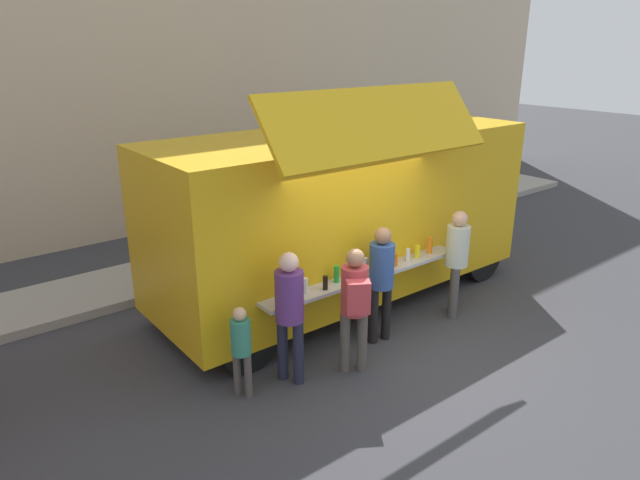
{
  "coord_description": "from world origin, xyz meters",
  "views": [
    {
      "loc": [
        -5.13,
        -4.87,
        4.15
      ],
      "look_at": [
        -0.1,
        1.42,
        1.3
      ],
      "focal_mm": 32.05,
      "sensor_mm": 36.0,
      "label": 1
    }
  ],
  "objects": [
    {
      "name": "ground_plane",
      "position": [
        0.0,
        0.0,
        0.0
      ],
      "size": [
        60.0,
        60.0,
        0.0
      ],
      "primitive_type": "plane",
      "color": "#38383D"
    },
    {
      "name": "curb_strip",
      "position": [
        -3.3,
        4.42,
        0.07
      ],
      "size": [
        28.0,
        1.6,
        0.15
      ],
      "primitive_type": "cube",
      "color": "#9E998E",
      "rests_on": "ground"
    },
    {
      "name": "food_truck_main",
      "position": [
        0.71,
        1.79,
        1.53
      ],
      "size": [
        6.33,
        2.96,
        3.56
      ],
      "rotation": [
        0.0,
        0.0,
        -0.01
      ],
      "color": "gold",
      "rests_on": "ground"
    },
    {
      "name": "trash_bin",
      "position": [
        4.65,
        4.12,
        0.48
      ],
      "size": [
        0.6,
        0.6,
        0.96
      ],
      "primitive_type": "cylinder",
      "color": "#2B643A",
      "rests_on": "ground"
    },
    {
      "name": "customer_front_ordering",
      "position": [
        0.14,
        0.34,
        1.03
      ],
      "size": [
        0.36,
        0.35,
        1.73
      ],
      "rotation": [
        0.0,
        0.0,
        1.42
      ],
      "color": "black",
      "rests_on": "ground"
    },
    {
      "name": "customer_mid_with_backpack",
      "position": [
        -0.71,
        -0.06,
        1.05
      ],
      "size": [
        0.49,
        0.55,
        1.71
      ],
      "rotation": [
        0.0,
        0.0,
        1.0
      ],
      "color": "#4F4841",
      "rests_on": "ground"
    },
    {
      "name": "customer_rear_waiting",
      "position": [
        -1.47,
        0.3,
        1.05
      ],
      "size": [
        0.36,
        0.36,
        1.75
      ],
      "rotation": [
        0.0,
        0.0,
        0.41
      ],
      "color": "#202135",
      "rests_on": "ground"
    },
    {
      "name": "customer_extra_browsing",
      "position": [
        1.63,
        0.21,
        1.02
      ],
      "size": [
        0.35,
        0.35,
        1.71
      ],
      "rotation": [
        0.0,
        0.0,
        2.27
      ],
      "color": "#4D4946",
      "rests_on": "ground"
    },
    {
      "name": "child_near_queue",
      "position": [
        -2.12,
        0.4,
        0.71
      ],
      "size": [
        0.24,
        0.24,
        1.19
      ],
      "rotation": [
        0.0,
        0.0,
        0.47
      ],
      "color": "#4C4441",
      "rests_on": "ground"
    }
  ]
}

